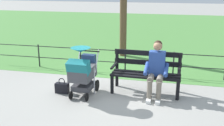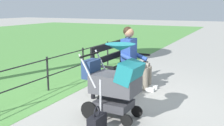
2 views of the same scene
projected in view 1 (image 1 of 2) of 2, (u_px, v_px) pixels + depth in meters
The scene contains 7 objects.
ground_plane at pixel (115, 90), 6.51m from camera, with size 60.00×60.00×0.00m, color #9E9B93.
grass_lawn at pixel (149, 30), 14.72m from camera, with size 40.00×16.00×0.01m, color #518E42.
park_bench at pixel (146, 70), 6.31m from camera, with size 1.62×0.65×0.96m.
person_on_bench at pixel (156, 68), 6.01m from camera, with size 0.54×0.74×1.28m.
stroller at pixel (83, 71), 6.06m from camera, with size 0.53×0.91×1.15m.
handbag at pixel (62, 88), 6.33m from camera, with size 0.32×0.14×0.37m.
park_fence at pixel (135, 59), 7.60m from camera, with size 8.11×0.04×0.70m.
Camera 1 is at (-1.28, 5.91, 2.51)m, focal length 43.10 mm.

